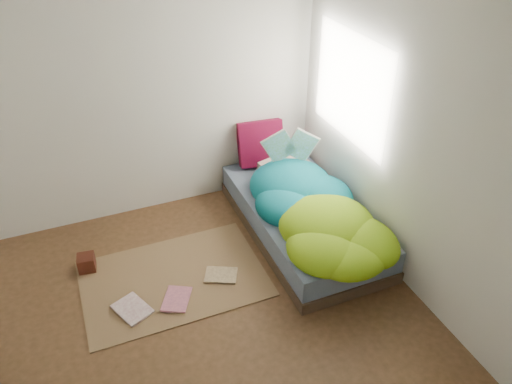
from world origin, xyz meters
TOP-DOWN VIEW (x-y plane):
  - ground at (0.00, 0.00)m, footprint 3.50×3.50m
  - room_walls at (0.01, 0.01)m, footprint 3.54×3.54m
  - bed at (1.22, 0.72)m, footprint 1.00×2.00m
  - duvet at (1.22, 0.50)m, footprint 0.96×1.84m
  - rug at (-0.15, 0.55)m, footprint 1.60×1.10m
  - pillow_floral at (1.31, 1.34)m, footprint 0.58×0.44m
  - pillow_magenta at (1.15, 1.62)m, footprint 0.50×0.22m
  - open_book at (1.30, 1.21)m, footprint 0.48×0.22m
  - wooden_box at (-0.85, 0.97)m, footprint 0.17×0.17m
  - floor_book_a at (-0.67, 0.26)m, footprint 0.34×0.38m
  - floor_book_b at (-0.29, 0.33)m, footprint 0.33×0.36m
  - floor_book_c at (0.21, 0.32)m, footprint 0.35×0.31m

SIDE VIEW (x-z plane):
  - ground at x=0.00m, z-range 0.00..0.00m
  - rug at x=-0.15m, z-range 0.00..0.01m
  - floor_book_c at x=0.21m, z-range 0.01..0.03m
  - floor_book_a at x=-0.67m, z-range 0.01..0.04m
  - floor_book_b at x=-0.29m, z-range 0.01..0.04m
  - wooden_box at x=-0.85m, z-range 0.01..0.16m
  - bed at x=1.22m, z-range 0.00..0.34m
  - pillow_floral at x=1.31m, z-range 0.34..0.45m
  - duvet at x=1.22m, z-range 0.34..0.68m
  - pillow_magenta at x=1.15m, z-range 0.34..0.82m
  - open_book at x=1.30m, z-range 0.68..0.97m
  - room_walls at x=0.01m, z-range 0.32..2.94m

